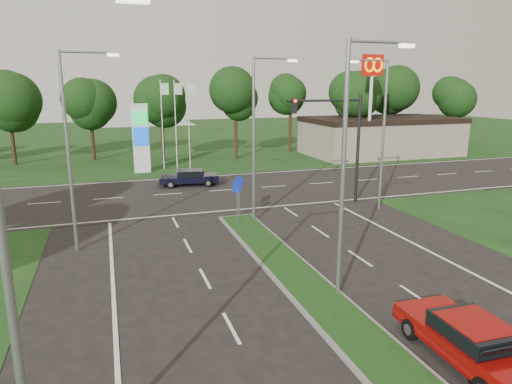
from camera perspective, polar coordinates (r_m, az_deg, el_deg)
name	(u,v)px	position (r m, az deg, el deg)	size (l,w,h in m)	color
verge_far	(160,142)	(63.49, -11.94, 6.12)	(160.00, 50.00, 0.02)	black
cross_road	(209,191)	(33.26, -5.84, 0.08)	(160.00, 12.00, 0.02)	black
median_kerb	(345,324)	(15.44, 11.07, -15.91)	(2.00, 26.00, 0.12)	slate
commercial_building	(380,136)	(52.62, 15.28, 6.72)	(16.00, 9.00, 4.00)	gray
streetlight_median_near	(349,158)	(15.94, 11.53, 4.16)	(2.53, 0.22, 9.00)	gray
streetlight_median_far	(257,131)	(25.05, 0.14, 7.63)	(2.53, 0.22, 9.00)	gray
streetlight_left_near	(17,243)	(8.18, -27.71, -5.65)	(2.53, 0.22, 9.00)	gray
streetlight_left_far	(72,142)	(21.86, -22.02, 5.85)	(2.53, 0.22, 9.00)	gray
streetlight_right_far	(381,127)	(28.47, 15.36, 7.83)	(2.53, 0.22, 9.00)	gray
traffic_signal	(340,132)	(29.39, 10.51, 7.40)	(5.10, 0.42, 7.00)	black
median_signs	(238,191)	(25.69, -2.27, 0.14)	(1.16, 1.76, 2.38)	gray
gas_pylon	(143,136)	(41.06, -13.92, 6.78)	(5.80, 1.26, 8.00)	silver
mcdonalds_sign	(372,80)	(46.78, 14.28, 13.38)	(2.20, 0.47, 10.40)	silver
treeline_far	(175,92)	(48.11, -10.12, 12.19)	(6.00, 6.00, 9.90)	black
red_sedan	(471,340)	(14.45, 25.34, -16.38)	(2.02, 4.66, 1.27)	maroon
navy_sedan	(189,177)	(35.26, -8.37, 1.83)	(4.58, 2.30, 1.21)	black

